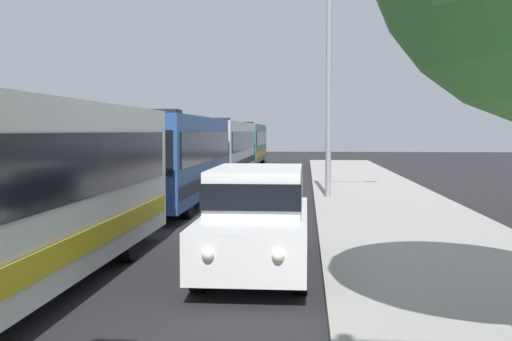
{
  "coord_description": "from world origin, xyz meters",
  "views": [
    {
      "loc": [
        3.3,
        3.76,
        2.58
      ],
      "look_at": [
        1.94,
        20.21,
        1.51
      ],
      "focal_mm": 42.77,
      "sensor_mm": 36.0,
      "label": 1
    }
  ],
  "objects_px": {
    "bus_second_in_line": "(173,157)",
    "bus_fourth_in_line": "(245,143)",
    "white_suv": "(257,215)",
    "streetlamp_mid": "(329,58)",
    "bus_middle": "(222,147)"
  },
  "relations": [
    {
      "from": "bus_second_in_line",
      "to": "bus_middle",
      "type": "distance_m",
      "value": 12.18
    },
    {
      "from": "bus_fourth_in_line",
      "to": "white_suv",
      "type": "xyz_separation_m",
      "value": [
        3.7,
        -34.5,
        -0.66
      ]
    },
    {
      "from": "bus_second_in_line",
      "to": "bus_fourth_in_line",
      "type": "height_order",
      "value": "same"
    },
    {
      "from": "bus_second_in_line",
      "to": "streetlamp_mid",
      "type": "height_order",
      "value": "streetlamp_mid"
    },
    {
      "from": "white_suv",
      "to": "bus_second_in_line",
      "type": "bearing_deg",
      "value": 110.97
    },
    {
      "from": "bus_middle",
      "to": "bus_fourth_in_line",
      "type": "relative_size",
      "value": 1.16
    },
    {
      "from": "bus_second_in_line",
      "to": "bus_fourth_in_line",
      "type": "relative_size",
      "value": 0.98
    },
    {
      "from": "bus_middle",
      "to": "streetlamp_mid",
      "type": "height_order",
      "value": "streetlamp_mid"
    },
    {
      "from": "bus_second_in_line",
      "to": "bus_middle",
      "type": "relative_size",
      "value": 0.84
    },
    {
      "from": "white_suv",
      "to": "streetlamp_mid",
      "type": "relative_size",
      "value": 0.61
    },
    {
      "from": "bus_second_in_line",
      "to": "white_suv",
      "type": "distance_m",
      "value": 10.35
    },
    {
      "from": "bus_second_in_line",
      "to": "bus_fourth_in_line",
      "type": "xyz_separation_m",
      "value": [
        0.0,
        24.86,
        0.0
      ]
    },
    {
      "from": "bus_second_in_line",
      "to": "white_suv",
      "type": "height_order",
      "value": "bus_second_in_line"
    },
    {
      "from": "bus_second_in_line",
      "to": "streetlamp_mid",
      "type": "xyz_separation_m",
      "value": [
        5.4,
        1.58,
        3.53
      ]
    },
    {
      "from": "white_suv",
      "to": "streetlamp_mid",
      "type": "height_order",
      "value": "streetlamp_mid"
    }
  ]
}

